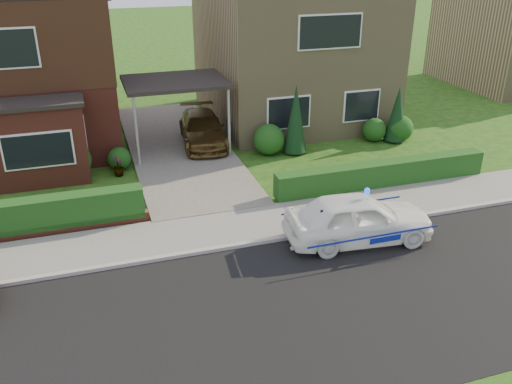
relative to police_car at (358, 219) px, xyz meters
name	(u,v)px	position (x,y,z in m)	size (l,w,h in m)	color
ground	(270,317)	(-3.36, -2.40, -0.69)	(120.00, 120.00, 0.00)	#154612
road	(270,317)	(-3.36, -2.40, -0.69)	(60.00, 6.00, 0.02)	black
kerb	(233,246)	(-3.36, 0.65, -0.63)	(60.00, 0.16, 0.12)	#9E9993
sidewalk	(223,229)	(-3.36, 1.70, -0.64)	(60.00, 2.00, 0.10)	slate
driveway	(179,148)	(-3.36, 8.60, -0.63)	(3.80, 12.00, 0.12)	#666059
house_left	(10,47)	(-9.14, 11.50, 3.12)	(7.50, 9.53, 7.25)	brown
house_right	(291,35)	(2.44, 11.59, 2.98)	(7.50, 8.06, 7.25)	#96835C
carport_link	(175,83)	(-3.36, 8.55, 1.97)	(3.80, 3.00, 2.77)	black
dwarf_wall	(8,236)	(-9.16, 2.90, -0.51)	(7.70, 0.25, 0.36)	brown
hedge_left	(9,239)	(-9.16, 3.05, -0.69)	(7.50, 0.55, 0.90)	#153D13
hedge_right	(381,187)	(2.44, 2.95, -0.69)	(7.50, 0.55, 0.80)	#153D13
shrub_left_mid	(72,160)	(-7.36, 6.90, -0.03)	(1.32, 1.32, 1.32)	#153D13
shrub_left_near	(119,159)	(-5.76, 7.20, -0.27)	(0.84, 0.84, 0.84)	#153D13
shrub_right_near	(269,139)	(-0.16, 7.00, -0.09)	(1.20, 1.20, 1.20)	#153D13
shrub_right_mid	(374,130)	(4.44, 7.10, -0.21)	(0.96, 0.96, 0.96)	#153D13
shrub_right_far	(400,128)	(5.44, 6.80, -0.15)	(1.08, 1.08, 1.08)	#153D13
conifer_a	(296,121)	(0.84, 6.80, 0.61)	(0.90, 0.90, 2.60)	black
conifer_b	(397,115)	(5.24, 6.80, 0.41)	(0.90, 0.90, 2.20)	black
police_car	(358,219)	(0.00, 0.00, 0.00)	(3.71, 4.17, 1.54)	white
driveway_car	(202,129)	(-2.36, 8.71, 0.02)	(1.65, 4.05, 1.18)	brown
potted_plant_a	(73,210)	(-7.40, 3.60, -0.33)	(0.38, 0.26, 0.72)	gray
potted_plant_b	(61,173)	(-7.75, 6.60, -0.33)	(0.39, 0.31, 0.71)	gray
potted_plant_c	(118,167)	(-5.86, 6.60, -0.34)	(0.38, 0.38, 0.68)	gray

